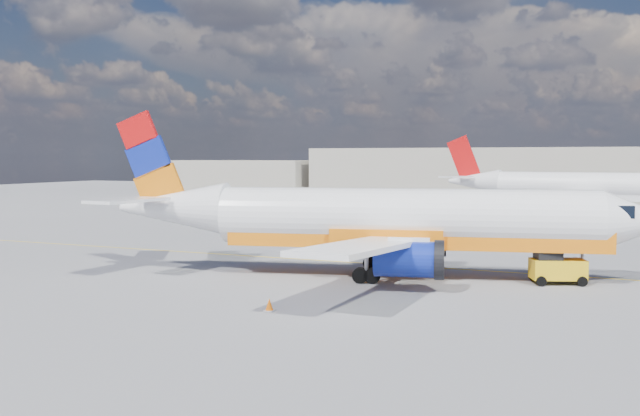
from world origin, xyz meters
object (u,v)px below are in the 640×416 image
at_px(main_jet, 387,221).
at_px(traffic_cone, 269,305).
at_px(second_jet, 580,188).
at_px(gse_tug, 556,267).

height_order(main_jet, traffic_cone, main_jet).
bearing_deg(main_jet, traffic_cone, -113.33).
height_order(main_jet, second_jet, main_jet).
relative_size(main_jet, gse_tug, 10.20).
height_order(main_jet, gse_tug, main_jet).
bearing_deg(traffic_cone, second_jet, 81.62).
xyz_separation_m(main_jet, traffic_cone, (-1.92, -10.30, -2.85)).
bearing_deg(traffic_cone, main_jet, 79.45).
distance_m(main_jet, traffic_cone, 10.86).
relative_size(second_jet, gse_tug, 10.09).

